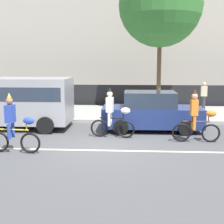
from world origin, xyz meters
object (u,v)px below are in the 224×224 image
(parked_car_navy, at_px, (151,112))
(pedestrian_onlooker, at_px, (204,96))
(parked_van_grey, at_px, (14,99))
(parade_cyclist_zebra, at_px, (113,116))
(parade_cyclist_orange, at_px, (197,119))
(parade_cyclist_cobalt, at_px, (14,127))

(parked_car_navy, height_order, pedestrian_onlooker, pedestrian_onlooker)
(parked_car_navy, bearing_deg, pedestrian_onlooker, 53.70)
(parked_van_grey, bearing_deg, parade_cyclist_zebra, -17.91)
(parade_cyclist_zebra, xyz_separation_m, parade_cyclist_orange, (3.05, -0.50, 0.00))
(parade_cyclist_cobalt, distance_m, parked_van_grey, 3.89)
(parade_cyclist_cobalt, height_order, pedestrian_onlooker, parade_cyclist_cobalt)
(parked_car_navy, xyz_separation_m, pedestrian_onlooker, (3.09, 4.21, 0.23))
(parade_cyclist_orange, xyz_separation_m, pedestrian_onlooker, (1.58, 6.01, 0.17))
(parade_cyclist_orange, relative_size, parked_van_grey, 0.38)
(parked_car_navy, bearing_deg, parade_cyclist_orange, -50.01)
(parked_car_navy, bearing_deg, parked_van_grey, 179.04)
(parade_cyclist_orange, bearing_deg, parked_car_navy, 129.99)
(parade_cyclist_orange, distance_m, parked_van_grey, 7.65)
(parade_cyclist_cobalt, distance_m, parade_cyclist_orange, 6.27)
(parade_cyclist_orange, xyz_separation_m, parked_car_navy, (-1.51, 1.80, -0.06))
(parked_van_grey, xyz_separation_m, pedestrian_onlooker, (8.97, 4.11, -0.27))
(parade_cyclist_orange, height_order, parked_van_grey, parked_van_grey)
(parked_car_navy, bearing_deg, parade_cyclist_cobalt, -142.10)
(pedestrian_onlooker, bearing_deg, parade_cyclist_orange, -104.72)
(parade_cyclist_cobalt, relative_size, pedestrian_onlooker, 1.19)
(parade_cyclist_cobalt, height_order, parade_cyclist_orange, same)
(pedestrian_onlooker, bearing_deg, parked_van_grey, -155.40)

